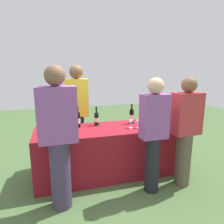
# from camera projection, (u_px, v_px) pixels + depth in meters

# --- Properties ---
(ground_plane) EXTENTS (12.00, 12.00, 0.00)m
(ground_plane) POSITION_uv_depth(u_px,v_px,m) (112.00, 172.00, 3.27)
(ground_plane) COLOR #476638
(tasting_table) EXTENTS (2.35, 0.76, 0.76)m
(tasting_table) POSITION_uv_depth(u_px,v_px,m) (112.00, 150.00, 3.19)
(tasting_table) COLOR maroon
(tasting_table) RESTS_ON ground_plane
(wine_bottle_0) EXTENTS (0.08, 0.08, 0.34)m
(wine_bottle_0) POSITION_uv_depth(u_px,v_px,m) (57.00, 122.00, 2.98)
(wine_bottle_0) COLOR black
(wine_bottle_0) RESTS_ON tasting_table
(wine_bottle_1) EXTENTS (0.08, 0.08, 0.34)m
(wine_bottle_1) POSITION_uv_depth(u_px,v_px,m) (78.00, 120.00, 3.11)
(wine_bottle_1) COLOR black
(wine_bottle_1) RESTS_ON tasting_table
(wine_bottle_2) EXTENTS (0.07, 0.07, 0.31)m
(wine_bottle_2) POSITION_uv_depth(u_px,v_px,m) (96.00, 119.00, 3.22)
(wine_bottle_2) COLOR black
(wine_bottle_2) RESTS_ON tasting_table
(wine_bottle_3) EXTENTS (0.07, 0.07, 0.33)m
(wine_bottle_3) POSITION_uv_depth(u_px,v_px,m) (132.00, 116.00, 3.34)
(wine_bottle_3) COLOR black
(wine_bottle_3) RESTS_ON tasting_table
(wine_bottle_4) EXTENTS (0.07, 0.07, 0.33)m
(wine_bottle_4) POSITION_uv_depth(u_px,v_px,m) (149.00, 116.00, 3.37)
(wine_bottle_4) COLOR black
(wine_bottle_4) RESTS_ON tasting_table
(wine_bottle_5) EXTENTS (0.08, 0.08, 0.32)m
(wine_bottle_5) POSITION_uv_depth(u_px,v_px,m) (160.00, 114.00, 3.51)
(wine_bottle_5) COLOR black
(wine_bottle_5) RESTS_ON tasting_table
(wine_glass_0) EXTENTS (0.06, 0.06, 0.14)m
(wine_glass_0) POSITION_uv_depth(u_px,v_px,m) (67.00, 127.00, 2.80)
(wine_glass_0) COLOR silver
(wine_glass_0) RESTS_ON tasting_table
(wine_glass_1) EXTENTS (0.06, 0.06, 0.14)m
(wine_glass_1) POSITION_uv_depth(u_px,v_px,m) (131.00, 122.00, 3.08)
(wine_glass_1) COLOR silver
(wine_glass_1) RESTS_ON tasting_table
(wine_glass_2) EXTENTS (0.07, 0.07, 0.13)m
(wine_glass_2) POSITION_uv_depth(u_px,v_px,m) (138.00, 122.00, 3.07)
(wine_glass_2) COLOR silver
(wine_glass_2) RESTS_ON tasting_table
(ice_bucket) EXTENTS (0.23, 0.23, 0.20)m
(ice_bucket) POSITION_uv_depth(u_px,v_px,m) (68.00, 124.00, 2.92)
(ice_bucket) COLOR silver
(ice_bucket) RESTS_ON tasting_table
(server_pouring) EXTENTS (0.41, 0.26, 1.73)m
(server_pouring) POSITION_uv_depth(u_px,v_px,m) (78.00, 110.00, 3.48)
(server_pouring) COLOR black
(server_pouring) RESTS_ON ground_plane
(guest_0) EXTENTS (0.43, 0.24, 1.71)m
(guest_0) POSITION_uv_depth(u_px,v_px,m) (58.00, 135.00, 2.27)
(guest_0) COLOR #3F3351
(guest_0) RESTS_ON ground_plane
(guest_1) EXTENTS (0.36, 0.21, 1.56)m
(guest_1) POSITION_uv_depth(u_px,v_px,m) (154.00, 132.00, 2.60)
(guest_1) COLOR black
(guest_1) RESTS_ON ground_plane
(guest_2) EXTENTS (0.41, 0.24, 1.56)m
(guest_2) POSITION_uv_depth(u_px,v_px,m) (186.00, 129.00, 2.76)
(guest_2) COLOR brown
(guest_2) RESTS_ON ground_plane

